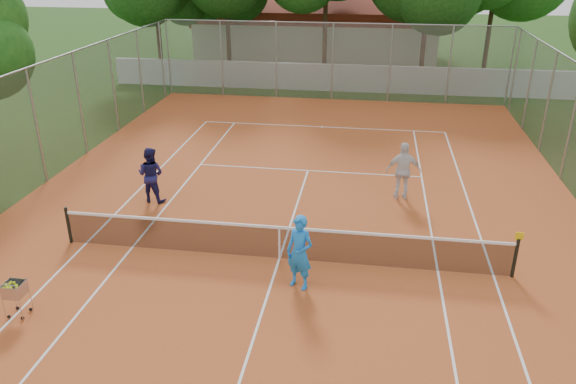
# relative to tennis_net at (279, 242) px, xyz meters

# --- Properties ---
(ground) EXTENTS (120.00, 120.00, 0.00)m
(ground) POSITION_rel_tennis_net_xyz_m (0.00, 0.00, -0.51)
(ground) COLOR #1B3B10
(ground) RESTS_ON ground
(court_pad) EXTENTS (18.00, 34.00, 0.02)m
(court_pad) POSITION_rel_tennis_net_xyz_m (0.00, 0.00, -0.50)
(court_pad) COLOR #B65223
(court_pad) RESTS_ON ground
(court_lines) EXTENTS (10.98, 23.78, 0.01)m
(court_lines) POSITION_rel_tennis_net_xyz_m (0.00, 0.00, -0.49)
(court_lines) COLOR white
(court_lines) RESTS_ON court_pad
(tennis_net) EXTENTS (11.88, 0.10, 0.98)m
(tennis_net) POSITION_rel_tennis_net_xyz_m (0.00, 0.00, 0.00)
(tennis_net) COLOR black
(tennis_net) RESTS_ON court_pad
(perimeter_fence) EXTENTS (18.00, 34.00, 4.00)m
(perimeter_fence) POSITION_rel_tennis_net_xyz_m (0.00, 0.00, 1.49)
(perimeter_fence) COLOR slate
(perimeter_fence) RESTS_ON ground
(boundary_wall) EXTENTS (26.00, 0.30, 1.50)m
(boundary_wall) POSITION_rel_tennis_net_xyz_m (0.00, 19.00, 0.24)
(boundary_wall) COLOR silver
(boundary_wall) RESTS_ON ground
(clubhouse) EXTENTS (16.40, 9.00, 4.40)m
(clubhouse) POSITION_rel_tennis_net_xyz_m (-2.00, 29.00, 1.69)
(clubhouse) COLOR beige
(clubhouse) RESTS_ON ground
(player_near) EXTENTS (0.81, 0.69, 1.89)m
(player_near) POSITION_rel_tennis_net_xyz_m (0.70, -1.23, 0.46)
(player_near) COLOR #1A7DE5
(player_near) RESTS_ON court_pad
(player_far_left) EXTENTS (0.97, 0.81, 1.82)m
(player_far_left) POSITION_rel_tennis_net_xyz_m (-4.68, 3.02, 0.42)
(player_far_left) COLOR #1A1A4F
(player_far_left) RESTS_ON court_pad
(player_far_right) EXTENTS (1.15, 0.54, 1.91)m
(player_far_right) POSITION_rel_tennis_net_xyz_m (3.33, 4.45, 0.47)
(player_far_right) COLOR silver
(player_far_right) RESTS_ON court_pad
(ball_hopper) EXTENTS (0.50, 0.50, 0.92)m
(ball_hopper) POSITION_rel_tennis_net_xyz_m (-5.39, -3.33, -0.03)
(ball_hopper) COLOR #ACADB3
(ball_hopper) RESTS_ON court_pad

